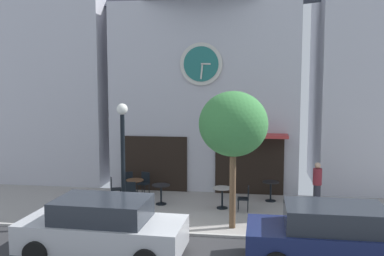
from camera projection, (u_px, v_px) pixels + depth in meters
ground_plane at (180, 241)px, 12.66m from camera, size 24.28×11.30×0.13m
clock_building at (205, 63)px, 18.96m from camera, size 7.92×4.05×10.32m
neighbor_building_left at (52, 60)px, 20.90m from camera, size 6.21×4.46×11.24m
street_lamp at (123, 163)px, 14.01m from camera, size 0.36×0.36×3.90m
street_tree at (233, 125)px, 13.41m from camera, size 2.13×1.92×4.31m
cafe_table_near_door at (135, 186)px, 17.06m from camera, size 0.69×0.69×0.76m
cafe_table_center_right at (161, 191)px, 16.31m from camera, size 0.68×0.68×0.75m
cafe_table_near_curb at (222, 194)px, 15.80m from camera, size 0.69×0.69×0.77m
cafe_table_center_left at (271, 188)px, 16.75m from camera, size 0.63×0.63×0.76m
cafe_chair_facing_street at (131, 191)px, 16.21m from camera, size 0.46×0.46×0.90m
cafe_chair_outer at (129, 181)px, 17.81m from camera, size 0.55×0.55×0.90m
cafe_chair_near_lamp at (144, 181)px, 17.79m from camera, size 0.51×0.51×0.90m
cafe_chair_near_tree at (246, 197)px, 15.46m from camera, size 0.40×0.40×0.90m
cafe_chair_by_entrance at (114, 187)px, 16.82m from camera, size 0.51×0.51×0.90m
pedestrian_maroon at (317, 184)px, 15.86m from camera, size 0.44×0.44×1.67m
parked_car_silver at (103, 228)px, 11.47m from camera, size 4.35×2.13×1.55m
parked_car_navy at (334, 237)px, 10.83m from camera, size 4.32×2.05×1.55m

